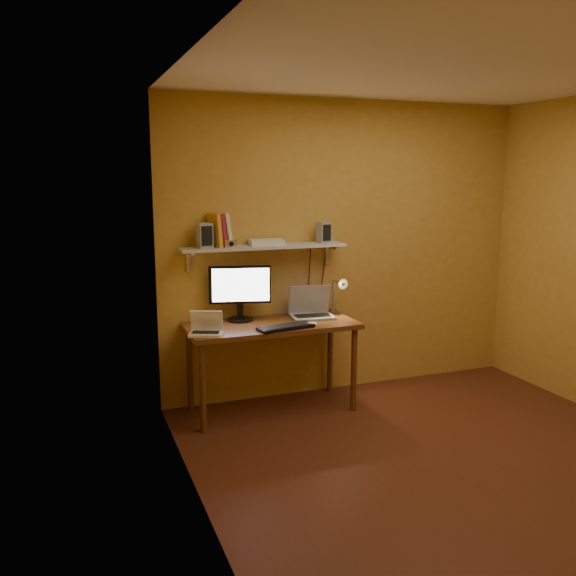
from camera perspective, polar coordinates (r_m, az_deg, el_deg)
name	(u,v)px	position (r m, az deg, el deg)	size (l,w,h in m)	color
room	(453,275)	(4.14, 15.18, 1.14)	(3.44, 3.24, 2.64)	#4F2314
desk	(272,334)	(5.03, -1.54, -4.28)	(1.40, 0.60, 0.75)	brown
wall_shelf	(264,247)	(5.08, -2.29, 3.85)	(1.40, 0.25, 0.21)	silver
monitor	(240,290)	(5.06, -4.52, -0.19)	(0.50, 0.26, 0.46)	black
laptop	(311,309)	(5.22, 2.17, -1.95)	(0.38, 0.29, 0.27)	#919599
netbook	(206,328)	(4.70, -7.67, -3.69)	(0.29, 0.26, 0.18)	white
keyboard	(286,327)	(4.83, -0.20, -3.69)	(0.46, 0.15, 0.02)	black
mouse	(312,324)	(4.92, 2.23, -3.38)	(0.09, 0.06, 0.03)	white
desk_lamp	(338,290)	(5.32, 4.74, -0.23)	(0.09, 0.23, 0.38)	silver
speaker_left	(205,235)	(4.93, -7.81, 4.91)	(0.11, 0.11, 0.20)	#919599
speaker_right	(324,232)	(5.27, 3.36, 5.23)	(0.10, 0.10, 0.18)	#919599
books	(220,230)	(4.98, -6.42, 5.43)	(0.18, 0.20, 0.27)	gold
shelf_camera	(231,244)	(4.93, -5.37, 4.15)	(0.10, 0.04, 0.06)	silver
router	(266,242)	(5.08, -2.03, 4.30)	(0.28, 0.19, 0.05)	white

